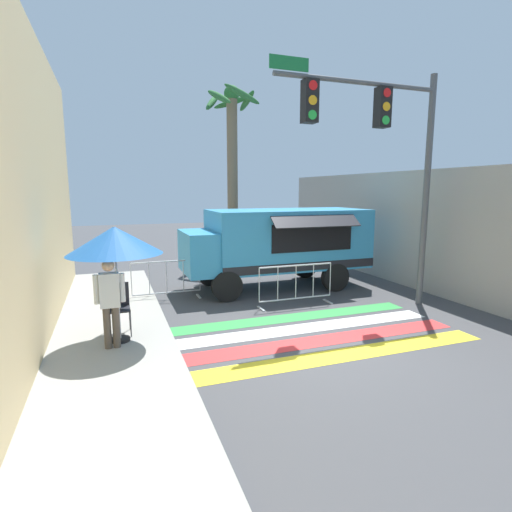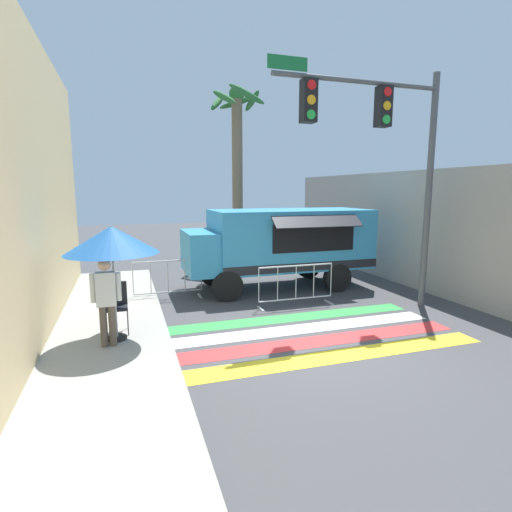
# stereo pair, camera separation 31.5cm
# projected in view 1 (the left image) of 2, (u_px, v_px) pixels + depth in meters

# --- Properties ---
(ground_plane) EXTENTS (60.00, 60.00, 0.00)m
(ground_plane) POSITION_uv_depth(u_px,v_px,m) (320.00, 345.00, 7.73)
(ground_plane) COLOR #424244
(sidewalk_left) EXTENTS (4.40, 16.00, 0.14)m
(sidewalk_left) POSITION_uv_depth(u_px,v_px,m) (39.00, 382.00, 6.08)
(sidewalk_left) COLOR #99968E
(sidewalk_left) RESTS_ON ground_plane
(building_left_facade) EXTENTS (0.25, 16.00, 6.06)m
(building_left_facade) POSITION_uv_depth(u_px,v_px,m) (6.00, 185.00, 5.54)
(building_left_facade) COLOR #DBBC84
(building_left_facade) RESTS_ON ground_plane
(concrete_wall_right) EXTENTS (0.20, 16.00, 3.55)m
(concrete_wall_right) POSITION_uv_depth(u_px,v_px,m) (420.00, 230.00, 11.92)
(concrete_wall_right) COLOR #A39E93
(concrete_wall_right) RESTS_ON ground_plane
(crosswalk_painted) EXTENTS (6.40, 2.84, 0.01)m
(crosswalk_painted) POSITION_uv_depth(u_px,v_px,m) (306.00, 335.00, 8.26)
(crosswalk_painted) COLOR yellow
(crosswalk_painted) RESTS_ON ground_plane
(food_truck) EXTENTS (5.55, 2.59, 2.39)m
(food_truck) POSITION_uv_depth(u_px,v_px,m) (275.00, 241.00, 12.04)
(food_truck) COLOR #338CBF
(food_truck) RESTS_ON ground_plane
(traffic_signal_pole) EXTENTS (4.39, 0.29, 5.74)m
(traffic_signal_pole) POSITION_uv_depth(u_px,v_px,m) (382.00, 139.00, 9.39)
(traffic_signal_pole) COLOR #515456
(traffic_signal_pole) RESTS_ON ground_plane
(patio_umbrella) EXTENTS (1.71, 1.71, 2.18)m
(patio_umbrella) POSITION_uv_depth(u_px,v_px,m) (115.00, 241.00, 7.25)
(patio_umbrella) COLOR black
(patio_umbrella) RESTS_ON sidewalk_left
(folding_chair) EXTENTS (0.48, 0.48, 1.00)m
(folding_chair) POSITION_uv_depth(u_px,v_px,m) (117.00, 303.00, 7.90)
(folding_chair) COLOR #4C4C51
(folding_chair) RESTS_ON sidewalk_left
(vendor_person) EXTENTS (0.53, 0.21, 1.62)m
(vendor_person) POSITION_uv_depth(u_px,v_px,m) (110.00, 299.00, 7.09)
(vendor_person) COLOR brown
(vendor_person) RESTS_ON sidewalk_left
(barricade_front) EXTENTS (2.04, 0.44, 1.08)m
(barricade_front) POSITION_uv_depth(u_px,v_px,m) (296.00, 286.00, 10.27)
(barricade_front) COLOR #B7BABF
(barricade_front) RESTS_ON ground_plane
(barricade_side) EXTENTS (1.86, 0.44, 1.08)m
(barricade_side) POSITION_uv_depth(u_px,v_px,m) (167.00, 281.00, 10.85)
(barricade_side) COLOR #B7BABF
(barricade_side) RESTS_ON ground_plane
(palm_tree) EXTENTS (2.14, 2.19, 6.95)m
(palm_tree) POSITION_uv_depth(u_px,v_px,m) (232.00, 153.00, 15.74)
(palm_tree) COLOR #7A664C
(palm_tree) RESTS_ON ground_plane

